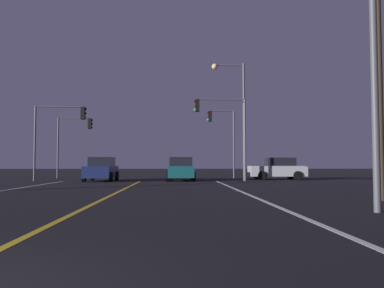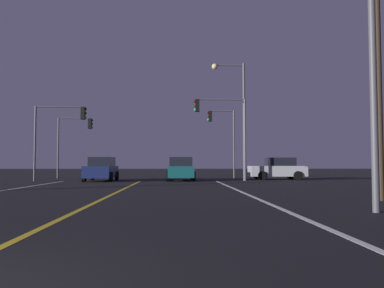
# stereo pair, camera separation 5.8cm
# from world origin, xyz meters

# --- Properties ---
(lane_edge_right) EXTENTS (0.16, 30.66, 0.01)m
(lane_edge_right) POSITION_xyz_m (5.35, 9.33, 0.00)
(lane_edge_right) COLOR silver
(lane_edge_right) RESTS_ON ground
(lane_center_divider) EXTENTS (0.16, 30.66, 0.01)m
(lane_center_divider) POSITION_xyz_m (0.00, 9.33, 0.00)
(lane_center_divider) COLOR gold
(lane_center_divider) RESTS_ON ground
(car_oncoming) EXTENTS (2.02, 4.30, 1.70)m
(car_oncoming) POSITION_xyz_m (-2.81, 25.24, 0.82)
(car_oncoming) COLOR black
(car_oncoming) RESTS_ON ground
(car_ahead_far) EXTENTS (2.02, 4.30, 1.70)m
(car_ahead_far) POSITION_xyz_m (2.84, 25.54, 0.82)
(car_ahead_far) COLOR black
(car_ahead_far) RESTS_ON ground
(car_crossing_side) EXTENTS (4.30, 2.02, 1.70)m
(car_crossing_side) POSITION_xyz_m (10.41, 27.26, 0.82)
(car_crossing_side) COLOR black
(car_crossing_side) RESTS_ON ground
(traffic_light_near_right) EXTENTS (3.78, 0.36, 5.93)m
(traffic_light_near_right) POSITION_xyz_m (5.76, 25.16, 4.41)
(traffic_light_near_right) COLOR #4C4C51
(traffic_light_near_right) RESTS_ON ground
(traffic_light_near_left) EXTENTS (3.68, 0.36, 5.33)m
(traffic_light_near_left) POSITION_xyz_m (-5.74, 25.16, 4.00)
(traffic_light_near_left) COLOR #4C4C51
(traffic_light_near_left) RESTS_ON ground
(traffic_light_far_right) EXTENTS (2.38, 0.36, 5.83)m
(traffic_light_far_right) POSITION_xyz_m (6.45, 30.66, 4.26)
(traffic_light_far_right) COLOR #4C4C51
(traffic_light_far_right) RESTS_ON ground
(traffic_light_far_left) EXTENTS (2.98, 0.36, 5.14)m
(traffic_light_far_left) POSITION_xyz_m (-6.07, 30.66, 3.83)
(traffic_light_far_left) COLOR #4C4C51
(traffic_light_far_left) RESTS_ON ground
(street_lamp_right_near) EXTENTS (2.07, 0.44, 7.10)m
(street_lamp_right_near) POSITION_xyz_m (6.99, 6.44, 4.57)
(street_lamp_right_near) COLOR #4C4C51
(street_lamp_right_near) RESTS_ON ground
(street_lamp_right_far) EXTENTS (2.46, 0.44, 8.64)m
(street_lamp_right_far) POSITION_xyz_m (6.96, 25.53, 5.45)
(street_lamp_right_far) COLOR #4C4C51
(street_lamp_right_far) RESTS_ON ground
(utility_pole_right) EXTENTS (2.20, 0.28, 9.14)m
(utility_pole_right) POSITION_xyz_m (9.26, 9.63, 4.84)
(utility_pole_right) COLOR #423323
(utility_pole_right) RESTS_ON ground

